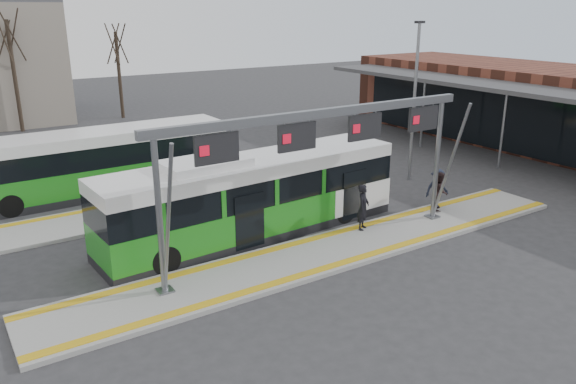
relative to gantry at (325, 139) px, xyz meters
name	(u,v)px	position (x,y,z in m)	size (l,w,h in m)	color
ground	(334,252)	(0.35, -0.25, -4.30)	(120.00, 120.00, 0.00)	#2D2D30
platform_main	(334,250)	(0.35, -0.25, -4.22)	(22.00, 3.00, 0.15)	gray
platform_second	(154,209)	(-3.65, 7.75, -4.22)	(20.00, 3.00, 0.15)	gray
tactile_main	(334,248)	(0.35, -0.25, -4.14)	(22.00, 2.65, 0.02)	gold
tactile_second	(145,200)	(-3.65, 8.90, -4.14)	(20.00, 0.35, 0.02)	gold
gantry	(325,139)	(0.00, 0.00, 0.00)	(13.00, 1.68, 5.20)	slate
station_building	(576,112)	(22.17, 3.74, -1.76)	(11.50, 32.00, 5.00)	brown
hero_bus	(253,197)	(-1.30, 2.88, -2.73)	(12.59, 3.32, 3.43)	black
bg_bus_green	(101,163)	(-4.80, 11.54, -2.78)	(12.34, 2.74, 3.08)	black
passenger_a	(363,207)	(2.48, 0.66, -3.22)	(0.68, 0.44, 1.86)	black
passenger_b	(440,191)	(6.78, 0.56, -3.30)	(0.83, 0.65, 1.71)	black
passenger_c	(437,188)	(6.90, 0.83, -3.26)	(1.14, 0.66, 1.77)	black
tree_left	(9,36)	(-5.68, 29.26, 2.46)	(1.40, 1.40, 8.92)	#382B21
tree_mid	(116,44)	(2.18, 30.51, 1.56)	(1.40, 1.40, 7.73)	#382B21
lamp_east	(414,99)	(9.33, 4.93, -0.04)	(0.50, 0.25, 8.04)	slate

